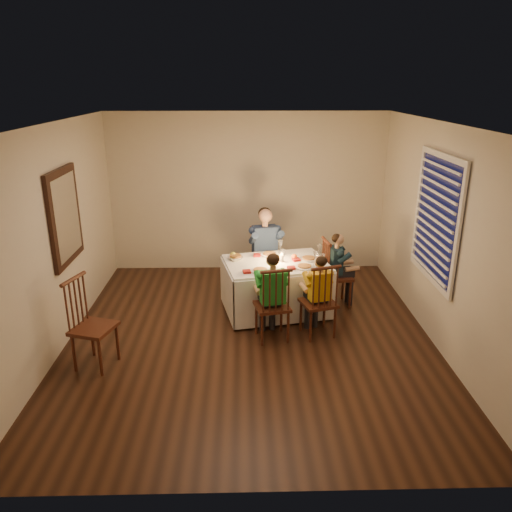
{
  "coord_description": "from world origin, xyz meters",
  "views": [
    {
      "loc": [
        -0.06,
        -5.56,
        3.04
      ],
      "look_at": [
        0.08,
        0.15,
        1.03
      ],
      "focal_mm": 35.0,
      "sensor_mm": 36.0,
      "label": 1
    }
  ],
  "objects_px": {
    "adult": "(265,290)",
    "serving_bowl": "(235,258)",
    "chair_extra": "(98,365)",
    "child_teal": "(335,304)",
    "chair_near_left": "(272,338)",
    "chair_end": "(335,304)",
    "child_green": "(272,338)",
    "chair_near_right": "(317,334)",
    "chair_adult": "(265,290)",
    "dining_table": "(276,276)",
    "child_yellow": "(317,334)"
  },
  "relations": [
    {
      "from": "chair_adult",
      "to": "serving_bowl",
      "type": "bearing_deg",
      "value": -136.84
    },
    {
      "from": "child_yellow",
      "to": "chair_end",
      "type": "bearing_deg",
      "value": -129.94
    },
    {
      "from": "chair_near_right",
      "to": "chair_extra",
      "type": "height_order",
      "value": "chair_extra"
    },
    {
      "from": "chair_extra",
      "to": "chair_near_left",
      "type": "bearing_deg",
      "value": -56.24
    },
    {
      "from": "dining_table",
      "to": "serving_bowl",
      "type": "xyz_separation_m",
      "value": [
        -0.55,
        0.12,
        0.23
      ]
    },
    {
      "from": "chair_adult",
      "to": "chair_end",
      "type": "relative_size",
      "value": 1.0
    },
    {
      "from": "chair_extra",
      "to": "adult",
      "type": "bearing_deg",
      "value": -25.6
    },
    {
      "from": "chair_near_right",
      "to": "serving_bowl",
      "type": "xyz_separation_m",
      "value": [
        -1.04,
        0.82,
        0.75
      ]
    },
    {
      "from": "serving_bowl",
      "to": "chair_extra",
      "type": "bearing_deg",
      "value": -136.19
    },
    {
      "from": "chair_adult",
      "to": "serving_bowl",
      "type": "height_order",
      "value": "serving_bowl"
    },
    {
      "from": "chair_near_left",
      "to": "child_yellow",
      "type": "xyz_separation_m",
      "value": [
        0.58,
        0.09,
        0.0
      ]
    },
    {
      "from": "chair_near_right",
      "to": "child_green",
      "type": "height_order",
      "value": "child_green"
    },
    {
      "from": "chair_near_left",
      "to": "child_teal",
      "type": "distance_m",
      "value": 1.38
    },
    {
      "from": "child_yellow",
      "to": "serving_bowl",
      "type": "xyz_separation_m",
      "value": [
        -1.04,
        0.82,
        0.75
      ]
    },
    {
      "from": "chair_near_left",
      "to": "serving_bowl",
      "type": "distance_m",
      "value": 1.26
    },
    {
      "from": "adult",
      "to": "child_yellow",
      "type": "bearing_deg",
      "value": -79.09
    },
    {
      "from": "chair_near_left",
      "to": "adult",
      "type": "height_order",
      "value": "adult"
    },
    {
      "from": "chair_adult",
      "to": "chair_near_left",
      "type": "height_order",
      "value": "same"
    },
    {
      "from": "child_green",
      "to": "serving_bowl",
      "type": "distance_m",
      "value": 1.26
    },
    {
      "from": "child_green",
      "to": "child_teal",
      "type": "distance_m",
      "value": 1.38
    },
    {
      "from": "child_green",
      "to": "child_teal",
      "type": "xyz_separation_m",
      "value": [
        0.97,
        0.98,
        0.0
      ]
    },
    {
      "from": "adult",
      "to": "serving_bowl",
      "type": "height_order",
      "value": "serving_bowl"
    },
    {
      "from": "chair_end",
      "to": "child_yellow",
      "type": "relative_size",
      "value": 0.93
    },
    {
      "from": "chair_adult",
      "to": "serving_bowl",
      "type": "distance_m",
      "value": 1.06
    },
    {
      "from": "dining_table",
      "to": "child_yellow",
      "type": "relative_size",
      "value": 1.47
    },
    {
      "from": "child_teal",
      "to": "child_green",
      "type": "bearing_deg",
      "value": 128.04
    },
    {
      "from": "dining_table",
      "to": "chair_near_left",
      "type": "height_order",
      "value": "dining_table"
    },
    {
      "from": "child_green",
      "to": "serving_bowl",
      "type": "bearing_deg",
      "value": -74.83
    },
    {
      "from": "chair_near_left",
      "to": "chair_end",
      "type": "xyz_separation_m",
      "value": [
        0.97,
        0.98,
        0.0
      ]
    },
    {
      "from": "child_green",
      "to": "child_yellow",
      "type": "distance_m",
      "value": 0.59
    },
    {
      "from": "child_teal",
      "to": "serving_bowl",
      "type": "relative_size",
      "value": 5.26
    },
    {
      "from": "dining_table",
      "to": "child_green",
      "type": "distance_m",
      "value": 0.95
    },
    {
      "from": "chair_end",
      "to": "child_green",
      "type": "height_order",
      "value": "child_green"
    },
    {
      "from": "child_yellow",
      "to": "chair_extra",
      "type": "bearing_deg",
      "value": -1.87
    },
    {
      "from": "dining_table",
      "to": "chair_adult",
      "type": "height_order",
      "value": "dining_table"
    },
    {
      "from": "adult",
      "to": "child_teal",
      "type": "xyz_separation_m",
      "value": [
        0.99,
        -0.55,
        0.0
      ]
    },
    {
      "from": "adult",
      "to": "child_teal",
      "type": "bearing_deg",
      "value": -40.78
    },
    {
      "from": "adult",
      "to": "child_teal",
      "type": "relative_size",
      "value": 1.22
    },
    {
      "from": "adult",
      "to": "serving_bowl",
      "type": "distance_m",
      "value": 1.06
    },
    {
      "from": "child_green",
      "to": "child_yellow",
      "type": "relative_size",
      "value": 1.07
    },
    {
      "from": "adult",
      "to": "chair_adult",
      "type": "bearing_deg",
      "value": 0.0
    },
    {
      "from": "chair_near_right",
      "to": "child_teal",
      "type": "distance_m",
      "value": 0.97
    },
    {
      "from": "serving_bowl",
      "to": "chair_adult",
      "type": "bearing_deg",
      "value": 54.91
    },
    {
      "from": "child_green",
      "to": "chair_extra",
      "type": "bearing_deg",
      "value": 4.53
    },
    {
      "from": "chair_near_right",
      "to": "serving_bowl",
      "type": "distance_m",
      "value": 1.52
    },
    {
      "from": "child_yellow",
      "to": "child_green",
      "type": "bearing_deg",
      "value": -7.73
    },
    {
      "from": "chair_extra",
      "to": "serving_bowl",
      "type": "height_order",
      "value": "serving_bowl"
    },
    {
      "from": "dining_table",
      "to": "chair_adult",
      "type": "xyz_separation_m",
      "value": [
        -0.12,
        0.74,
        -0.51
      ]
    },
    {
      "from": "dining_table",
      "to": "adult",
      "type": "bearing_deg",
      "value": 87.55
    },
    {
      "from": "chair_near_right",
      "to": "chair_end",
      "type": "distance_m",
      "value": 0.97
    }
  ]
}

